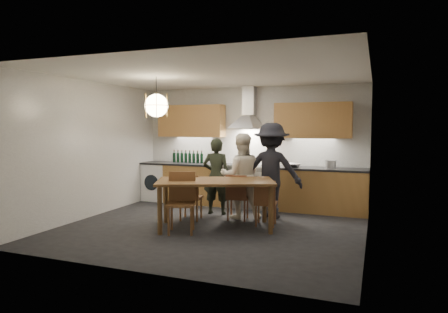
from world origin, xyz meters
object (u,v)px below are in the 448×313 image
(chair_back_left, at_px, (190,194))
(person_mid, at_px, (241,176))
(person_left, at_px, (216,176))
(mixing_bowl, at_px, (293,165))
(wine_bottles, at_px, (188,157))
(dining_table, at_px, (215,186))
(stock_pot, at_px, (331,164))
(person_right, at_px, (271,170))
(chair_front, at_px, (182,198))

(chair_back_left, xyz_separation_m, person_mid, (0.81, 0.55, 0.31))
(person_left, distance_m, person_mid, 0.59)
(mixing_bowl, bearing_deg, wine_bottles, 177.46)
(dining_table, bearing_deg, chair_back_left, 130.29)
(person_mid, distance_m, mixing_bowl, 1.31)
(person_left, height_order, person_mid, person_mid)
(chair_back_left, height_order, stock_pot, stock_pot)
(dining_table, bearing_deg, wine_bottles, 104.40)
(person_left, bearing_deg, stock_pot, -163.28)
(person_left, bearing_deg, person_right, 178.38)
(person_left, height_order, wine_bottles, person_left)
(chair_back_left, height_order, wine_bottles, wine_bottles)
(chair_front, distance_m, person_left, 1.44)
(wine_bottles, bearing_deg, dining_table, -53.22)
(person_mid, xyz_separation_m, stock_pot, (1.52, 1.08, 0.17))
(chair_back_left, distance_m, person_right, 1.61)
(chair_back_left, relative_size, wine_bottles, 1.11)
(person_mid, relative_size, mixing_bowl, 4.91)
(chair_back_left, bearing_deg, wine_bottles, -72.85)
(person_mid, distance_m, stock_pot, 1.88)
(chair_back_left, xyz_separation_m, wine_bottles, (-0.87, 1.70, 0.55))
(wine_bottles, bearing_deg, stock_pot, -1.26)
(mixing_bowl, xyz_separation_m, stock_pot, (0.74, 0.04, 0.04))
(chair_back_left, relative_size, mixing_bowl, 2.62)
(dining_table, bearing_deg, stock_pot, 26.89)
(person_left, xyz_separation_m, wine_bottles, (-1.12, 1.00, 0.29))
(dining_table, bearing_deg, mixing_bowl, 41.37)
(chair_front, height_order, person_left, person_left)
(stock_pot, bearing_deg, chair_front, -132.03)
(stock_pot, bearing_deg, chair_back_left, -145.18)
(person_right, bearing_deg, chair_back_left, 24.19)
(person_left, height_order, stock_pot, person_left)
(chair_back_left, xyz_separation_m, chair_front, (0.21, -0.73, 0.07))
(person_right, distance_m, wine_bottles, 2.38)
(person_mid, relative_size, person_right, 0.89)
(person_left, bearing_deg, dining_table, 103.95)
(wine_bottles, bearing_deg, chair_back_left, -62.85)
(chair_front, distance_m, mixing_bowl, 2.73)
(chair_back_left, bearing_deg, person_right, -158.87)
(person_right, bearing_deg, dining_table, 52.13)
(person_right, bearing_deg, chair_front, 46.97)
(dining_table, distance_m, person_left, 1.11)
(person_right, bearing_deg, person_mid, 19.62)
(person_right, xyz_separation_m, stock_pot, (1.01, 0.82, 0.07))
(wine_bottles, bearing_deg, person_mid, -34.35)
(chair_front, height_order, mixing_bowl, chair_front)
(chair_front, distance_m, person_mid, 1.43)
(stock_pot, bearing_deg, person_right, -140.75)
(dining_table, relative_size, wine_bottles, 2.82)
(chair_front, bearing_deg, person_right, 32.93)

